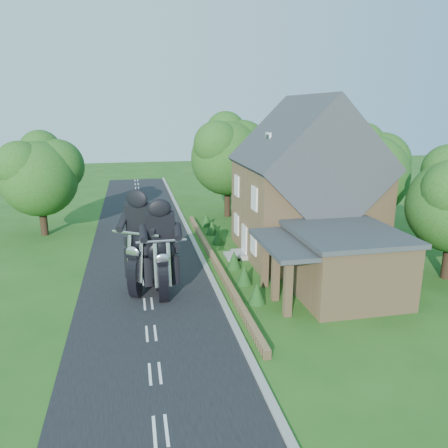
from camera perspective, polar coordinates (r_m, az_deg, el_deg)
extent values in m
plane|color=#204C15|center=(22.29, -9.86, -10.26)|extent=(120.00, 120.00, 0.00)
cube|color=black|center=(22.29, -9.87, -10.23)|extent=(7.00, 80.00, 0.02)
cube|color=gray|center=(22.63, -0.48, -9.46)|extent=(0.30, 80.00, 0.12)
cube|color=#93734B|center=(27.24, -1.22, -4.82)|extent=(0.30, 22.00, 0.40)
cube|color=#93734B|center=(29.10, 10.47, 1.96)|extent=(8.00, 8.00, 6.00)
cube|color=#2B3034|center=(28.59, 10.76, 7.83)|extent=(8.48, 8.64, 8.48)
cube|color=#93734B|center=(29.22, 14.81, 14.05)|extent=(0.60, 0.90, 1.60)
cube|color=white|center=(27.56, 5.81, 10.89)|extent=(0.12, 0.80, 0.90)
cube|color=black|center=(27.54, 5.69, 10.89)|extent=(0.04, 0.55, 0.65)
cube|color=white|center=(28.34, 2.66, -2.23)|extent=(0.10, 1.10, 2.10)
cube|color=gray|center=(28.54, 1.97, -4.00)|extent=(0.80, 1.60, 0.30)
cube|color=gray|center=(28.46, 0.99, -4.21)|extent=(0.80, 1.60, 0.15)
cube|color=white|center=(26.15, 3.87, -2.47)|extent=(0.10, 1.10, 1.40)
cube|color=black|center=(26.15, 3.83, -2.47)|extent=(0.04, 0.92, 1.22)
cube|color=white|center=(30.24, 1.63, -0.04)|extent=(0.10, 1.10, 1.40)
cube|color=black|center=(30.24, 1.59, -0.04)|extent=(0.04, 0.92, 1.22)
cube|color=white|center=(25.48, 3.98, 3.34)|extent=(0.10, 1.10, 1.40)
cube|color=black|center=(25.48, 3.93, 3.33)|extent=(0.04, 0.92, 1.22)
cube|color=white|center=(29.66, 1.67, 5.01)|extent=(0.10, 1.10, 1.40)
cube|color=black|center=(29.66, 1.63, 5.01)|extent=(0.04, 0.92, 1.22)
cube|color=#93734B|center=(23.36, 15.44, -5.15)|extent=(5.00, 5.60, 3.20)
cube|color=#2B3034|center=(22.84, 15.73, -1.09)|extent=(5.30, 5.94, 0.24)
cube|color=#2B3034|center=(21.72, 8.37, -2.52)|extent=(2.60, 5.32, 0.22)
cube|color=#93734B|center=(20.47, 8.35, -8.25)|extent=(0.35, 0.35, 2.80)
cube|color=#93734B|center=(22.04, 6.75, -6.47)|extent=(0.35, 0.35, 2.80)
cube|color=#93734B|center=(23.64, 5.37, -4.93)|extent=(0.35, 0.35, 2.80)
cylinder|color=black|center=(34.24, 18.12, 0.82)|extent=(0.56, 0.56, 3.00)
sphere|color=#1C4614|center=(33.65, 18.55, 6.03)|extent=(6.00, 6.00, 6.00)
sphere|color=#1C4614|center=(34.74, 20.12, 7.65)|extent=(4.32, 4.32, 4.32)
sphere|color=#1C4614|center=(32.21, 17.89, 7.87)|extent=(3.72, 3.72, 3.72)
sphere|color=#1C4614|center=(34.51, 17.98, 9.80)|extent=(3.30, 3.30, 3.30)
cylinder|color=black|center=(39.70, 9.67, 3.66)|extent=(0.56, 0.56, 3.60)
sphere|color=#1C4614|center=(39.16, 9.92, 9.09)|extent=(7.20, 7.20, 7.20)
sphere|color=#1C4614|center=(40.35, 11.78, 10.71)|extent=(5.18, 5.18, 5.18)
sphere|color=#1C4614|center=(37.58, 8.81, 11.11)|extent=(4.46, 4.46, 4.46)
sphere|color=#1C4614|center=(40.37, 9.45, 12.87)|extent=(3.96, 3.96, 3.96)
cylinder|color=black|center=(38.92, 0.86, 3.50)|extent=(0.56, 0.56, 3.40)
sphere|color=#1C4614|center=(38.38, 0.88, 8.57)|extent=(6.40, 6.40, 6.40)
sphere|color=#1C4614|center=(39.25, 2.76, 10.10)|extent=(4.61, 4.61, 4.61)
sphere|color=#1C4614|center=(37.09, -0.50, 10.33)|extent=(3.97, 3.97, 3.97)
sphere|color=#1C4614|center=(39.47, 0.62, 12.00)|extent=(3.52, 3.52, 3.52)
cylinder|color=black|center=(35.75, -22.16, 0.86)|extent=(0.56, 0.56, 2.80)
sphere|color=#1C4614|center=(35.21, -22.63, 5.51)|extent=(5.60, 5.60, 5.60)
sphere|color=#1C4614|center=(35.43, -20.59, 7.13)|extent=(4.03, 4.03, 4.03)
sphere|color=#1C4614|center=(34.45, -24.67, 7.00)|extent=(3.47, 3.47, 3.47)
sphere|color=#1C4614|center=(36.06, -22.47, 8.87)|extent=(3.08, 3.08, 3.08)
cone|color=#123811|center=(21.90, 4.33, -8.95)|extent=(0.90, 0.90, 1.10)
cone|color=#123811|center=(24.13, 2.68, -6.62)|extent=(0.90, 0.90, 1.10)
cone|color=#123811|center=(26.40, 1.32, -4.67)|extent=(0.90, 0.90, 1.10)
cone|color=#123811|center=(31.05, -0.77, -1.65)|extent=(0.90, 0.90, 1.10)
cone|color=#123811|center=(33.41, -1.60, -0.45)|extent=(0.90, 0.90, 1.10)
cone|color=#123811|center=(35.79, -2.32, 0.58)|extent=(0.90, 0.90, 1.10)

